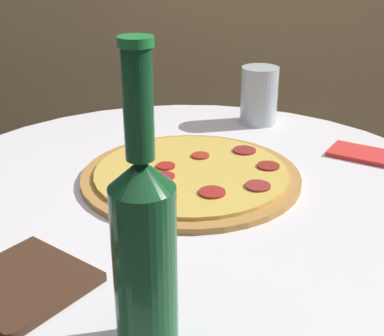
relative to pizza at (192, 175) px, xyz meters
The scene contains 6 objects.
table 0.20m from the pizza, 92.93° to the right, with size 0.94×0.94×0.77m.
fence_panel 0.85m from the pizza, 90.17° to the left, with size 1.61×0.04×1.90m.
pizza is the anchor object (origin of this frame).
beer_bottle 0.41m from the pizza, 88.75° to the right, with size 0.06×0.06×0.31m.
drinking_glass 0.33m from the pizza, 71.41° to the left, with size 0.08×0.08×0.12m.
napkin 0.33m from the pizza, 24.96° to the left, with size 0.14×0.12×0.01m.
Camera 1 is at (0.11, -0.76, 1.15)m, focal length 50.00 mm.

